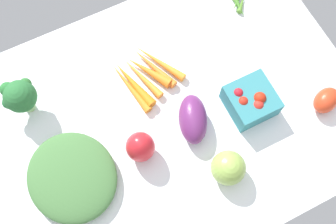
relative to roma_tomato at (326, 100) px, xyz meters
The scene contains 9 objects.
tablecloth 42.23cm from the roma_tomato, 157.66° to the left, with size 104.00×76.00×2.00cm, color white.
roma_tomato is the anchor object (origin of this frame).
heirloom_tomato_green 32.83cm from the roma_tomato, behind, with size 8.69×8.69×8.69cm, color #91B44F.
berry_basket 20.21cm from the roma_tomato, 154.85° to the left, with size 11.78×11.78×7.99cm.
bell_pepper_red 50.64cm from the roma_tomato, 168.78° to the left, with size 7.36×7.36×9.69cm, color red.
broccoli_head 79.75cm from the roma_tomato, 154.09° to the left, with size 9.17×8.79×12.04cm.
leafy_greens_clump 68.89cm from the roma_tomato, behind, with size 23.94×21.80×5.01cm, color #43723C.
eggplant 35.94cm from the roma_tomato, 162.48° to the left, with size 13.36×7.38×7.38cm, color #652764.
carrot_bunch 49.25cm from the roma_tomato, 144.03° to the left, with size 18.20×20.08×2.88cm.
Camera 1 is at (-15.70, -31.62, 102.08)cm, focal length 42.20 mm.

